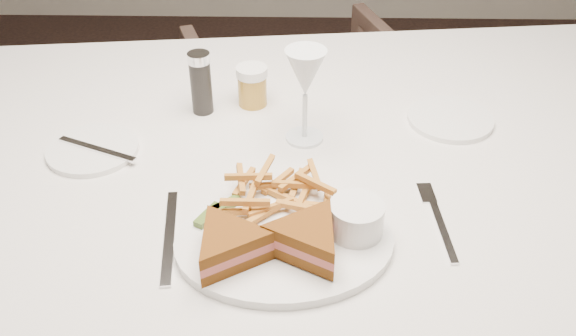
% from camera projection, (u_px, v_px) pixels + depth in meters
% --- Properties ---
extents(table, '(1.75, 1.27, 0.75)m').
position_uv_depth(table, '(289.00, 322.00, 1.30)').
color(table, silver).
rests_on(table, ground).
extents(chair_far, '(0.79, 0.76, 0.65)m').
position_uv_depth(chair_far, '(305.00, 125.00, 1.99)').
color(chair_far, '#4A362D').
rests_on(chair_far, ground).
extents(table_setting, '(0.81, 0.58, 0.18)m').
position_uv_depth(table_setting, '(281.00, 183.00, 1.00)').
color(table_setting, white).
rests_on(table_setting, table).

